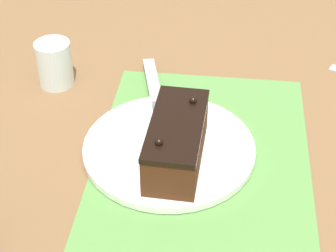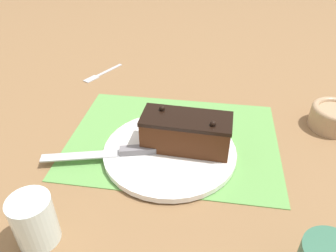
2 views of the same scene
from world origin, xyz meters
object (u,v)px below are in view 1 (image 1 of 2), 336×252
cake_plate (169,147)px  chocolate_cake (177,141)px  serving_knife (158,104)px  drinking_glass (55,64)px

cake_plate → chocolate_cake: bearing=23.9°
serving_knife → drinking_glass: bearing=145.4°
drinking_glass → serving_knife: bearing=69.9°
cake_plate → drinking_glass: drinking_glass is taller
chocolate_cake → drinking_glass: size_ratio=2.14×
cake_plate → drinking_glass: 0.29m
chocolate_cake → drinking_glass: bearing=-129.6°
chocolate_cake → serving_knife: bearing=-160.6°
serving_knife → drinking_glass: size_ratio=2.66×
chocolate_cake → drinking_glass: (-0.21, -0.25, -0.01)m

